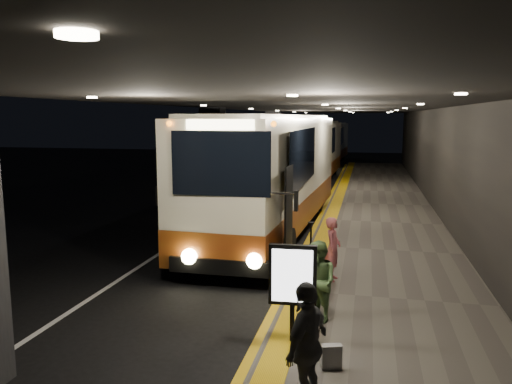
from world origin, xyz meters
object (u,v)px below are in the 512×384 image
(coach_second, at_px, (314,153))
(info_sign, at_px, (293,277))
(passenger_waiting_green, at_px, (319,281))
(passenger_boarding, at_px, (333,249))
(passenger_waiting_grey, at_px, (307,346))
(stanchion_post, at_px, (311,242))
(coach_main, at_px, (273,178))
(coach_third, at_px, (330,144))
(bag_polka, at_px, (331,356))

(coach_second, height_order, info_sign, coach_second)
(passenger_waiting_green, xyz_separation_m, info_sign, (-0.35, -1.03, 0.39))
(passenger_boarding, height_order, passenger_waiting_grey, passenger_waiting_grey)
(stanchion_post, bearing_deg, passenger_boarding, -65.08)
(coach_second, height_order, passenger_waiting_green, coach_second)
(passenger_waiting_grey, bearing_deg, passenger_waiting_green, -157.59)
(coach_second, height_order, passenger_waiting_grey, coach_second)
(coach_second, relative_size, info_sign, 6.77)
(coach_main, distance_m, coach_third, 28.47)
(passenger_boarding, bearing_deg, bag_polka, -168.72)
(coach_main, relative_size, passenger_boarding, 8.42)
(coach_main, relative_size, stanchion_post, 12.15)
(coach_second, relative_size, coach_third, 1.07)
(coach_second, relative_size, passenger_waiting_grey, 6.68)
(passenger_waiting_green, relative_size, info_sign, 0.90)
(passenger_waiting_green, height_order, info_sign, info_sign)
(coach_main, height_order, stanchion_post, coach_main)
(coach_main, relative_size, info_sign, 7.43)
(stanchion_post, bearing_deg, passenger_waiting_green, -81.46)
(coach_third, height_order, passenger_boarding, coach_third)
(passenger_boarding, height_order, stanchion_post, passenger_boarding)
(info_sign, xyz_separation_m, stanchion_post, (-0.25, 5.03, -0.64))
(passenger_waiting_green, relative_size, passenger_waiting_grey, 0.88)
(coach_main, xyz_separation_m, coach_third, (-0.18, 28.47, -0.28))
(coach_main, relative_size, coach_second, 1.10)
(coach_second, bearing_deg, coach_main, -87.75)
(passenger_boarding, height_order, passenger_waiting_green, passenger_waiting_green)
(passenger_waiting_green, distance_m, passenger_waiting_grey, 2.96)
(coach_second, distance_m, bag_polka, 24.71)
(stanchion_post, bearing_deg, coach_second, 95.99)
(passenger_boarding, bearing_deg, info_sign, -179.80)
(passenger_boarding, xyz_separation_m, passenger_waiting_green, (-0.09, -2.51, 0.01))
(coach_third, relative_size, passenger_waiting_green, 7.05)
(coach_second, distance_m, coach_third, 13.69)
(coach_main, xyz_separation_m, bag_polka, (2.79, -9.71, -1.58))
(passenger_waiting_green, xyz_separation_m, bag_polka, (0.39, -1.82, -0.59))
(passenger_boarding, relative_size, passenger_waiting_grey, 0.87)
(coach_third, bearing_deg, passenger_boarding, -82.88)
(passenger_waiting_green, bearing_deg, bag_polka, -27.07)
(coach_second, height_order, bag_polka, coach_second)
(bag_polka, bearing_deg, coach_main, 106.05)
(passenger_waiting_green, bearing_deg, coach_main, 157.77)
(coach_main, distance_m, stanchion_post, 4.46)
(coach_main, relative_size, coach_third, 1.18)
(coach_second, distance_m, passenger_waiting_grey, 25.79)
(bag_polka, bearing_deg, coach_third, 94.46)
(passenger_waiting_grey, height_order, stanchion_post, passenger_waiting_grey)
(info_sign, relative_size, stanchion_post, 1.64)
(coach_third, height_order, passenger_waiting_green, coach_third)
(stanchion_post, bearing_deg, passenger_waiting_grey, -83.97)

